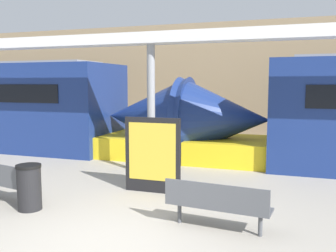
{
  "coord_description": "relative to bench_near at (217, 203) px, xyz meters",
  "views": [
    {
      "loc": [
        2.57,
        -4.74,
        2.43
      ],
      "look_at": [
        -0.31,
        3.78,
        1.4
      ],
      "focal_mm": 40.0,
      "sensor_mm": 36.0,
      "label": 1
    }
  ],
  "objects": [
    {
      "name": "ground_plane",
      "position": [
        -1.42,
        -1.16,
        -0.48
      ],
      "size": [
        60.0,
        60.0,
        0.0
      ],
      "primitive_type": "plane",
      "color": "#A8A093"
    },
    {
      "name": "station_wall",
      "position": [
        -1.42,
        10.11,
        2.02
      ],
      "size": [
        56.0,
        0.2,
        5.0
      ],
      "primitive_type": "cube",
      "color": "#9E8460",
      "rests_on": "ground_plane"
    },
    {
      "name": "bench_near",
      "position": [
        0.0,
        0.0,
        0.0
      ],
      "size": [
        1.79,
        0.62,
        0.82
      ],
      "rotation": [
        0.0,
        0.0,
        -0.11
      ],
      "color": "#4C4F54",
      "rests_on": "ground_plane"
    },
    {
      "name": "trash_bin",
      "position": [
        -3.62,
        -0.12,
        -0.04
      ],
      "size": [
        0.47,
        0.47,
        0.88
      ],
      "color": "black",
      "rests_on": "ground_plane"
    },
    {
      "name": "poster_board",
      "position": [
        -1.79,
        1.72,
        0.37
      ],
      "size": [
        1.29,
        0.07,
        1.68
      ],
      "color": "black",
      "rests_on": "ground_plane"
    },
    {
      "name": "support_column_near",
      "position": [
        -2.38,
        3.16,
        1.23
      ],
      "size": [
        0.21,
        0.21,
        3.42
      ],
      "primitive_type": "cylinder",
      "color": "gray",
      "rests_on": "ground_plane"
    },
    {
      "name": "canopy_beam",
      "position": [
        -2.38,
        3.16,
        3.08
      ],
      "size": [
        28.0,
        0.6,
        0.28
      ],
      "primitive_type": "cube",
      "color": "silver",
      "rests_on": "support_column_near"
    }
  ]
}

